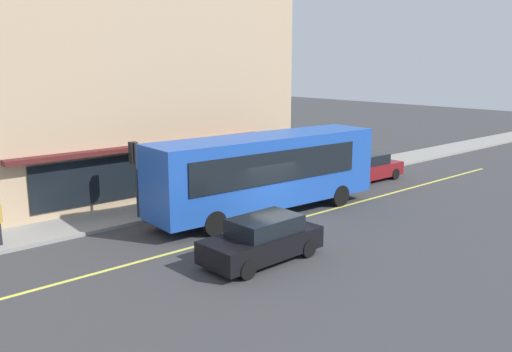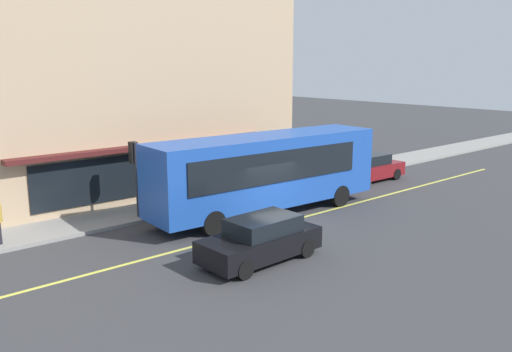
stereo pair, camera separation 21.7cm
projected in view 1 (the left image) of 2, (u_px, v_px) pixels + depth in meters
ground at (275, 225)px, 22.07m from camera, size 120.00×120.00×0.00m
sidewalk at (204, 200)px, 25.78m from camera, size 80.00×2.59×0.15m
lane_centre_stripe at (275, 225)px, 22.07m from camera, size 36.00×0.16×0.01m
storefront_building at (104, 76)px, 27.26m from camera, size 18.64×9.10×11.85m
bus at (267, 170)px, 23.31m from camera, size 11.24×3.09×3.50m
traffic_light at (134, 161)px, 22.29m from camera, size 0.30×0.52×3.20m
car_maroon at (368, 168)px, 30.16m from camera, size 4.35×1.95×1.52m
car_black at (263, 240)px, 17.94m from camera, size 4.35×1.97×1.52m
pedestrian_at_corner at (176, 186)px, 23.82m from camera, size 0.34×0.34×1.68m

